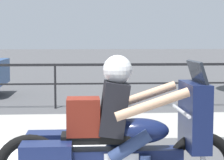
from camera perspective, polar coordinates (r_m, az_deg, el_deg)
sidewalk_band at (r=8.43m, az=-8.23°, el=-5.88°), size 44.00×2.40×0.01m
fence_railing at (r=10.32m, az=-7.45°, el=0.90°), size 36.00×0.05×1.06m
motorcycle at (r=4.40m, az=0.84°, el=-7.52°), size 2.45×0.76×1.50m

